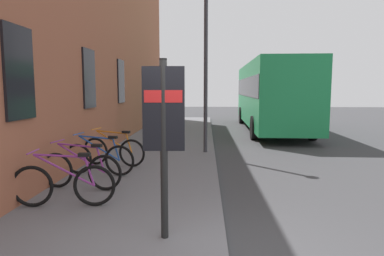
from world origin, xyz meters
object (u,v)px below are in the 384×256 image
Objects in this scene: bicycle_under_window at (114,151)px; bicycle_beside_lamp at (99,158)px; bicycle_end_of_row at (81,170)px; bicycle_mid_rack at (64,184)px; transit_info_sign at (164,120)px; city_bus at (271,93)px; pedestrian_crossing_street at (162,115)px; street_lamp at (206,53)px.

bicycle_beside_lamp is at bearing 174.65° from bicycle_under_window.
bicycle_beside_lamp is at bearing -0.37° from bicycle_end_of_row.
transit_info_sign is (-1.14, -1.87, 1.21)m from bicycle_mid_rack.
bicycle_mid_rack is 1.01× the size of bicycle_beside_lamp.
bicycle_mid_rack and bicycle_beside_lamp have the same top height.
bicycle_beside_lamp is 0.73× the size of transit_info_sign.
city_bus reaches higher than bicycle_under_window.
bicycle_end_of_row is (1.02, 0.09, 0.00)m from bicycle_mid_rack.
bicycle_under_window is at bearing 166.52° from pedestrian_crossing_street.
bicycle_end_of_row is 5.54m from street_lamp.
pedestrian_crossing_street is at bearing -9.47° from bicycle_end_of_row.
street_lamp reaches higher than bicycle_mid_rack.
bicycle_beside_lamp is 4.75m from street_lamp.
bicycle_mid_rack is 3.12m from bicycle_under_window.
street_lamp is (4.13, -2.49, 2.71)m from bicycle_end_of_row.
bicycle_under_window is 0.17× the size of city_bus.
bicycle_beside_lamp is 0.34× the size of street_lamp.
pedestrian_crossing_street is (-5.38, 4.87, -0.72)m from city_bus.
bicycle_under_window is at bearing -5.35° from bicycle_beside_lamp.
bicycle_beside_lamp is 0.97m from bicycle_under_window.
bicycle_end_of_row is 0.17× the size of city_bus.
bicycle_beside_lamp and bicycle_under_window have the same top height.
pedestrian_crossing_street is 2.93m from street_lamp.
transit_info_sign is (-3.30, -1.95, 1.21)m from bicycle_beside_lamp.
bicycle_end_of_row is at bearing 179.63° from bicycle_beside_lamp.
city_bus is (13.10, -3.84, 0.20)m from transit_info_sign.
bicycle_mid_rack is 0.74× the size of transit_info_sign.
bicycle_mid_rack is at bearing -175.09° from bicycle_end_of_row.
bicycle_end_of_row is 5.67m from pedestrian_crossing_street.
bicycle_beside_lamp is 0.17× the size of city_bus.
pedestrian_crossing_street is at bearing -11.74° from bicycle_beside_lamp.
transit_info_sign is at bearing -172.41° from pedestrian_crossing_street.
transit_info_sign is 7.80m from pedestrian_crossing_street.
bicycle_end_of_row is 2.10m from bicycle_under_window.
city_bus is at bearing -32.79° from bicycle_under_window.
pedestrian_crossing_street is (5.55, -0.93, 0.68)m from bicycle_end_of_row.
bicycle_under_window is (3.12, -0.01, 0.00)m from bicycle_mid_rack.
city_bus reaches higher than transit_info_sign.
bicycle_end_of_row is at bearing 42.10° from transit_info_sign.
pedestrian_crossing_street reaches higher than bicycle_mid_rack.
street_lamp is at bearing -31.11° from bicycle_end_of_row.
transit_info_sign reaches higher than bicycle_beside_lamp.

